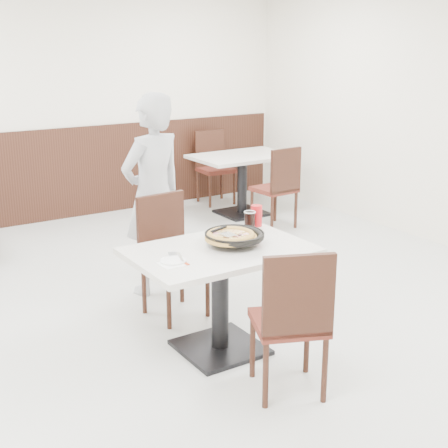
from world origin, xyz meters
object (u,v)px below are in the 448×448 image
chair_far (175,258)px  side_plate (173,261)px  diner_person (153,195)px  main_table (220,300)px  pizza (231,238)px  red_cup (257,216)px  cola_glass (250,221)px  bg_chair_right_far (216,168)px  pizza_pan (234,239)px  bg_table_right (242,185)px  bg_chair_right_near (274,187)px  chair_near (289,319)px

chair_far → side_plate: chair_far is taller
diner_person → main_table: bearing=70.3°
pizza → red_cup: size_ratio=2.21×
cola_glass → bg_chair_right_far: (1.75, 3.27, -0.34)m
main_table → side_plate: size_ratio=7.36×
main_table → cola_glass: (0.42, 0.25, 0.44)m
main_table → pizza_pan: 0.44m
red_cup → bg_table_right: size_ratio=0.13×
side_plate → red_cup: red_cup is taller
chair_far → pizza: chair_far is taller
diner_person → bg_chair_right_far: size_ratio=1.79×
main_table → side_plate: bearing=-170.0°
main_table → chair_far: size_ratio=1.26×
pizza_pan → side_plate: bearing=-171.1°
pizza → bg_chair_right_near: 3.03m
bg_table_right → bg_chair_right_far: (0.02, 0.65, 0.10)m
red_cup → diner_person: (-0.40, 0.93, 0.02)m
pizza_pan → bg_chair_right_near: (2.02, 2.20, -0.32)m
side_plate → red_cup: bearing=22.2°
bg_table_right → bg_chair_right_near: 0.68m
chair_far → bg_chair_right_near: same height
red_cup → bg_chair_right_near: size_ratio=0.17×
pizza → bg_table_right: bearing=54.3°
side_plate → bg_table_right: side_plate is taller
chair_far → pizza: (0.07, -0.68, 0.34)m
pizza_pan → pizza: 0.04m
bg_chair_right_near → red_cup: bearing=-134.0°
main_table → pizza: size_ratio=3.39×
bg_chair_right_near → bg_table_right: bearing=85.5°
diner_person → chair_near: bearing=74.4°
pizza → bg_table_right: pizza is taller
chair_far → pizza: size_ratio=2.68×
pizza → diner_person: 1.23m
main_table → cola_glass: cola_glass is taller
side_plate → bg_chair_right_near: size_ratio=0.17×
red_cup → bg_table_right: (1.63, 2.58, -0.45)m
main_table → bg_table_right: same height
main_table → bg_table_right: size_ratio=1.00×
main_table → bg_chair_right_near: bg_chair_right_near is taller
pizza → diner_person: size_ratio=0.21×
cola_glass → diner_person: bearing=107.1°
side_plate → bg_table_right: 3.91m
chair_near → diner_person: 1.93m
main_table → chair_far: (0.02, 0.68, 0.10)m
bg_table_right → side_plate: bearing=-130.8°
pizza_pan → pizza: pizza is taller
main_table → pizza_pan: pizza_pan is taller
pizza_pan → cola_glass: bearing=39.1°
bg_table_right → bg_chair_right_near: size_ratio=1.26×
red_cup → pizza: bearing=-145.3°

